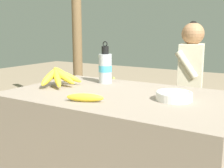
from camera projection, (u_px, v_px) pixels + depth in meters
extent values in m
cube|color=gray|center=(119.00, 150.00, 1.69)|extent=(1.28, 0.81, 0.69)
sphere|color=#4C381E|center=(55.00, 75.00, 1.85)|extent=(0.06, 0.06, 0.06)
ellipsoid|color=yellow|center=(49.00, 77.00, 1.79)|extent=(0.08, 0.19, 0.12)
ellipsoid|color=yellow|center=(57.00, 78.00, 1.78)|extent=(0.18, 0.16, 0.12)
ellipsoid|color=yellow|center=(64.00, 77.00, 1.82)|extent=(0.19, 0.04, 0.11)
ellipsoid|color=yellow|center=(67.00, 76.00, 1.86)|extent=(0.18, 0.15, 0.12)
ellipsoid|color=yellow|center=(63.00, 74.00, 1.91)|extent=(0.04, 0.18, 0.14)
cylinder|color=white|center=(174.00, 97.00, 1.46)|extent=(0.19, 0.19, 0.04)
torus|color=white|center=(174.00, 93.00, 1.46)|extent=(0.19, 0.19, 0.01)
cylinder|color=silver|center=(105.00, 69.00, 1.94)|extent=(0.09, 0.09, 0.20)
cylinder|color=#47A8D1|center=(105.00, 69.00, 1.94)|extent=(0.09, 0.09, 0.04)
cylinder|color=black|center=(105.00, 50.00, 1.91)|extent=(0.05, 0.05, 0.05)
torus|color=black|center=(105.00, 44.00, 1.90)|extent=(0.04, 0.01, 0.04)
ellipsoid|color=yellow|center=(85.00, 98.00, 1.43)|extent=(0.20, 0.11, 0.04)
cube|color=brown|center=(158.00, 96.00, 2.77)|extent=(1.87, 0.32, 0.04)
cube|color=brown|center=(83.00, 108.00, 3.14)|extent=(0.06, 0.06, 0.40)
cube|color=brown|center=(96.00, 103.00, 3.34)|extent=(0.06, 0.06, 0.40)
cylinder|color=#473828|center=(159.00, 122.00, 2.62)|extent=(0.09, 0.09, 0.43)
cylinder|color=#473828|center=(173.00, 99.00, 2.54)|extent=(0.31, 0.15, 0.09)
cylinder|color=#473828|center=(163.00, 116.00, 2.79)|extent=(0.09, 0.09, 0.43)
cylinder|color=#473828|center=(176.00, 95.00, 2.71)|extent=(0.31, 0.15, 0.09)
cube|color=beige|center=(191.00, 72.00, 2.53)|extent=(0.26, 0.37, 0.50)
cylinder|color=beige|center=(186.00, 65.00, 2.38)|extent=(0.21, 0.10, 0.25)
cylinder|color=beige|center=(190.00, 61.00, 2.68)|extent=(0.21, 0.10, 0.25)
sphere|color=#9E704C|center=(193.00, 34.00, 2.47)|extent=(0.20, 0.20, 0.20)
sphere|color=black|center=(193.00, 25.00, 2.45)|extent=(0.07, 0.07, 0.07)
sphere|color=#4C381E|center=(113.00, 83.00, 3.02)|extent=(0.05, 0.05, 0.05)
ellipsoid|color=#8EA842|center=(111.00, 84.00, 2.97)|extent=(0.05, 0.16, 0.10)
ellipsoid|color=#8EA842|center=(114.00, 83.00, 2.95)|extent=(0.13, 0.16, 0.15)
ellipsoid|color=#8EA842|center=(115.00, 84.00, 2.97)|extent=(0.15, 0.14, 0.09)
ellipsoid|color=#8EA842|center=(118.00, 84.00, 2.98)|extent=(0.19, 0.08, 0.10)
ellipsoid|color=#8EA842|center=(118.00, 83.00, 3.00)|extent=(0.16, 0.07, 0.10)
ellipsoid|color=#8EA842|center=(119.00, 83.00, 3.03)|extent=(0.15, 0.13, 0.10)
ellipsoid|color=#8EA842|center=(118.00, 82.00, 3.06)|extent=(0.11, 0.19, 0.10)
ellipsoid|color=#8EA842|center=(117.00, 82.00, 3.07)|extent=(0.06, 0.17, 0.11)
cylinder|color=brown|center=(77.00, 25.00, 3.54)|extent=(0.12, 0.12, 2.25)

